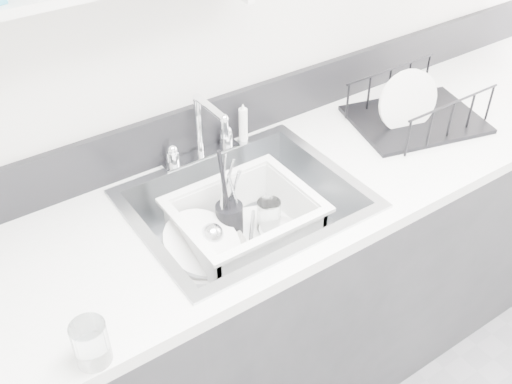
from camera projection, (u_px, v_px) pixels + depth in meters
counter_run at (247, 308)px, 1.98m from camera, size 3.20×0.62×0.92m
backsplash at (192, 130)px, 1.85m from camera, size 3.20×0.02×0.16m
sink at (246, 223)px, 1.76m from camera, size 0.64×0.52×0.20m
faucet at (201, 143)px, 1.82m from camera, size 0.26×0.18×0.23m
side_sprayer at (243, 123)px, 1.89m from camera, size 0.03×0.03×0.14m
wash_tub at (245, 224)px, 1.75m from camera, size 0.49×0.44×0.16m
plate_stack at (205, 249)px, 1.72m from camera, size 0.28×0.27×0.11m
utensil_cup at (229, 217)px, 1.78m from camera, size 0.08×0.08×0.28m
ladle at (235, 240)px, 1.74m from camera, size 0.27×0.24×0.08m
tumbler_in_tub at (269, 216)px, 1.80m from camera, size 0.08×0.08×0.10m
tumbler_counter at (91, 343)px, 1.24m from camera, size 0.09×0.09×0.11m
dish_rack at (418, 102)px, 1.99m from camera, size 0.49×0.42×0.15m
bowl_small at (279, 233)px, 1.79m from camera, size 0.15×0.15×0.04m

